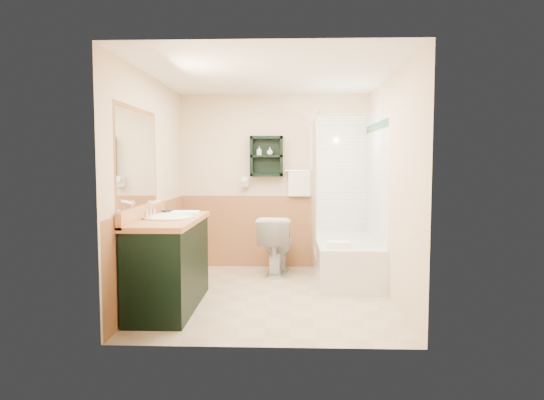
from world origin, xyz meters
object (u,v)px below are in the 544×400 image
Objects in this scene: wall_shelf at (267,156)px; bathtub at (346,260)px; toilet at (277,245)px; soap_bottle_b at (270,152)px; vanity at (169,263)px; soap_bottle_a at (259,153)px; vanity_book at (164,203)px; hair_dryer at (245,182)px.

bathtub is at bearing -32.41° from wall_shelf.
soap_bottle_b is (-0.10, 0.34, 1.23)m from toilet.
wall_shelf is 0.38× the size of vanity.
soap_bottle_a is (0.80, 1.87, 1.14)m from vanity.
wall_shelf is 5.32× the size of soap_bottle_b.
wall_shelf reaches higher than soap_bottle_b.
soap_bottle_b is at bearing -67.44° from toilet.
wall_shelf is 0.07m from soap_bottle_b.
vanity_book is (-2.08, -0.75, 0.78)m from bathtub.
vanity is at bearing -116.75° from soap_bottle_b.
soap_bottle_b is at bearing -4.95° from hair_dryer.
vanity is at bearing 61.85° from toilet.
wall_shelf reaches higher than hair_dryer.
wall_shelf is 1.83m from vanity_book.
wall_shelf is 2.29× the size of hair_dryer.
vanity is at bearing -101.20° from vanity_book.
soap_bottle_b is (-0.98, 0.65, 1.36)m from bathtub.
vanity_book is at bearing 109.23° from vanity.
soap_bottle_b reaches higher than toilet.
soap_bottle_a is at bearing -48.23° from toilet.
soap_bottle_a is (-0.10, -0.01, 0.04)m from wall_shelf.
soap_bottle_a is (0.20, -0.03, 0.39)m from hair_dryer.
vanity_book is 1.99× the size of soap_bottle_a.
bathtub is (1.03, -0.65, -1.30)m from wall_shelf.
wall_shelf is at bearing -60.88° from toilet.
hair_dryer is 0.16× the size of bathtub.
soap_bottle_a reaches higher than vanity.
toilet is 1.28m from soap_bottle_a.
vanity is at bearing -107.41° from hair_dryer.
toilet is 1.28m from soap_bottle_b.
soap_bottle_b reaches higher than soap_bottle_a.
hair_dryer is 2.12m from vanity.
hair_dryer is at bearing 152.98° from bathtub.
hair_dryer is 0.31× the size of toilet.
wall_shelf reaches higher than bathtub.
hair_dryer is at bearing 171.56° from soap_bottle_a.
toilet is 3.30× the size of vanity_book.
bathtub is at bearing -33.41° from soap_bottle_b.
bathtub is 1.79m from soap_bottle_b.
soap_bottle_b is (1.11, 1.39, 0.58)m from vanity_book.
toilet reaches higher than bathtub.
toilet is at bearing -39.73° from hair_dryer.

